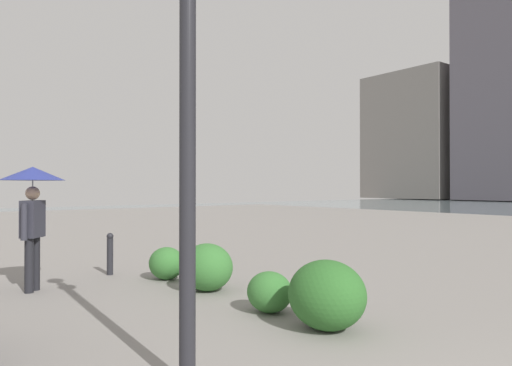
# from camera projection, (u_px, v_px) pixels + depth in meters

# --- Properties ---
(building_highrise) EXTENTS (13.79, 14.97, 19.09)m
(building_highrise) POSITION_uv_depth(u_px,v_px,m) (425.00, 138.00, 74.93)
(building_highrise) COLOR gray
(building_highrise) RESTS_ON ground
(lamppost) EXTENTS (0.98, 0.28, 4.14)m
(lamppost) POSITION_uv_depth(u_px,v_px,m) (188.00, 64.00, 4.00)
(lamppost) COLOR #232328
(lamppost) RESTS_ON ground
(pedestrian) EXTENTS (1.00, 1.00, 2.03)m
(pedestrian) POSITION_uv_depth(u_px,v_px,m) (33.00, 193.00, 7.67)
(pedestrian) COLOR black
(pedestrian) RESTS_ON ground
(bollard_mid) EXTENTS (0.13, 0.13, 0.81)m
(bollard_mid) POSITION_uv_depth(u_px,v_px,m) (110.00, 253.00, 9.12)
(bollard_mid) COLOR #232328
(bollard_mid) RESTS_ON ground
(shrub_low) EXTENTS (0.65, 0.59, 0.55)m
(shrub_low) POSITION_uv_depth(u_px,v_px,m) (269.00, 292.00, 6.38)
(shrub_low) COLOR #387533
(shrub_low) RESTS_ON ground
(shrub_round) EXTENTS (0.98, 0.88, 0.83)m
(shrub_round) POSITION_uv_depth(u_px,v_px,m) (327.00, 295.00, 5.61)
(shrub_round) COLOR #2D6628
(shrub_round) RESTS_ON ground
(shrub_wide) EXTENTS (0.91, 0.82, 0.77)m
(shrub_wide) POSITION_uv_depth(u_px,v_px,m) (207.00, 267.00, 7.72)
(shrub_wide) COLOR #387533
(shrub_wide) RESTS_ON ground
(shrub_tall) EXTENTS (0.70, 0.63, 0.59)m
(shrub_tall) POSITION_uv_depth(u_px,v_px,m) (167.00, 263.00, 8.66)
(shrub_tall) COLOR #387533
(shrub_tall) RESTS_ON ground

